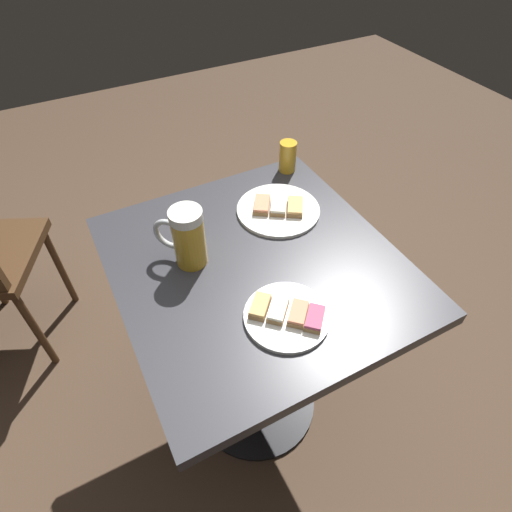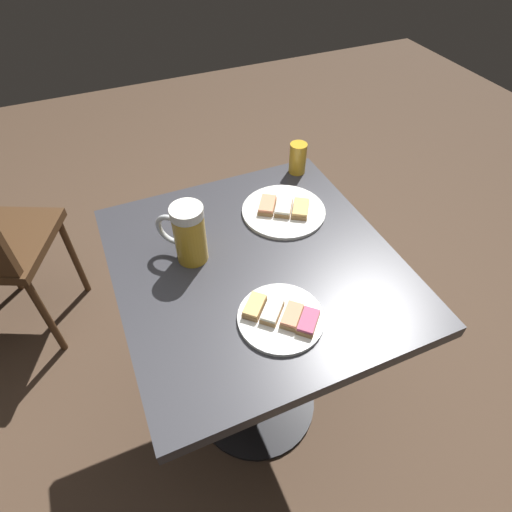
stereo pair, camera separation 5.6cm
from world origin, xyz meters
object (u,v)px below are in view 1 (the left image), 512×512
object	(u,v)px
plate_near	(287,315)
plate_far	(278,209)
beer_mug	(187,237)
beer_glass_small	(288,157)

from	to	relation	value
plate_near	plate_far	world-z (taller)	same
beer_mug	beer_glass_small	distance (m)	0.48
beer_mug	beer_glass_small	xyz separation A→B (m)	(-0.42, -0.23, -0.03)
plate_near	plate_far	size ratio (longest dim) A/B	0.82
beer_glass_small	beer_mug	bearing A→B (deg)	28.89
plate_near	beer_glass_small	distance (m)	0.58
plate_far	beer_mug	bearing A→B (deg)	12.64
beer_mug	plate_near	bearing A→B (deg)	115.13
plate_near	beer_mug	xyz separation A→B (m)	(0.12, -0.27, 0.07)
plate_far	beer_glass_small	bearing A→B (deg)	-127.45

